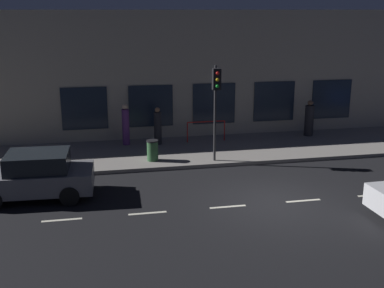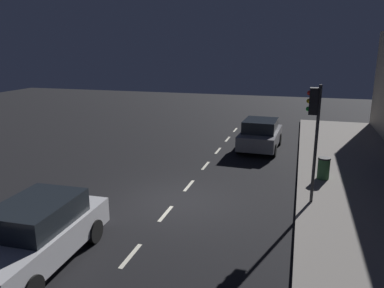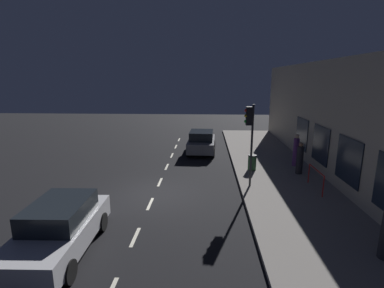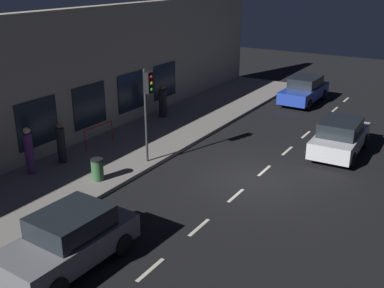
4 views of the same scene
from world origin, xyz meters
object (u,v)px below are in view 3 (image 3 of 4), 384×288
at_px(traffic_light, 250,126).
at_px(pedestrian_1, 296,151).
at_px(trash_bin, 252,162).
at_px(parked_car_2, 202,142).
at_px(pedestrian_0, 300,159).
at_px(parked_car_1, 60,228).

distance_m(traffic_light, pedestrian_1, 5.12).
height_order(pedestrian_1, trash_bin, pedestrian_1).
bearing_deg(pedestrian_1, parked_car_2, 16.03).
bearing_deg(pedestrian_0, parked_car_1, -57.81).
height_order(parked_car_2, trash_bin, parked_car_2).
distance_m(traffic_light, trash_bin, 3.56).
distance_m(pedestrian_1, trash_bin, 2.85).
bearing_deg(traffic_light, trash_bin, 76.20).
bearing_deg(parked_car_2, pedestrian_0, -39.45).
height_order(traffic_light, parked_car_1, traffic_light).
xyz_separation_m(pedestrian_0, pedestrian_1, (0.21, 1.44, 0.11)).
bearing_deg(parked_car_1, trash_bin, -133.01).
bearing_deg(pedestrian_1, pedestrian_0, 128.66).
distance_m(parked_car_2, pedestrian_0, 7.21).
relative_size(parked_car_2, pedestrian_0, 2.28).
bearing_deg(parked_car_2, traffic_light, -68.73).
height_order(traffic_light, trash_bin, traffic_light).
height_order(parked_car_1, pedestrian_0, pedestrian_0).
distance_m(traffic_light, parked_car_1, 8.69).
height_order(traffic_light, pedestrian_0, traffic_light).
distance_m(traffic_light, parked_car_2, 7.50).
xyz_separation_m(traffic_light, pedestrian_1, (3.27, 3.40, -1.99)).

